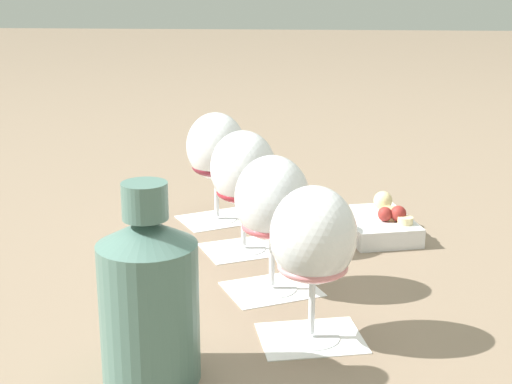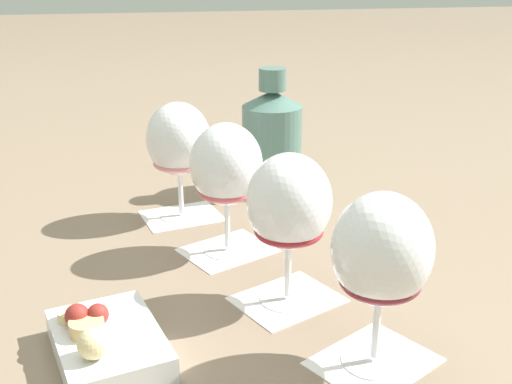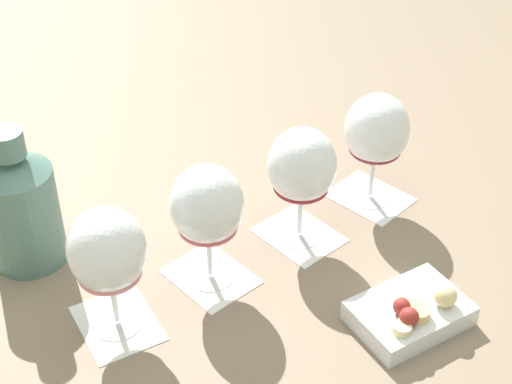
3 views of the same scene
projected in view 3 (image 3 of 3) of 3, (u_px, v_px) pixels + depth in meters
The scene contains 11 objects.
ground_plane at pixel (258, 256), 1.12m from camera, with size 8.00×8.00×0.00m, color #7F6B56.
tasting_card_0 at pixel (118, 323), 1.01m from camera, with size 0.12×0.13×0.00m.
tasting_card_1 at pixel (210, 276), 1.09m from camera, with size 0.13×0.15×0.00m.
tasting_card_2 at pixel (299, 235), 1.16m from camera, with size 0.13×0.15×0.00m.
tasting_card_3 at pixel (370, 197), 1.23m from camera, with size 0.14×0.15×0.00m.
wine_glass_0 at pixel (107, 254), 0.94m from camera, with size 0.10×0.10×0.18m.
wine_glass_1 at pixel (207, 209), 1.02m from camera, with size 0.10×0.10×0.18m.
wine_glass_2 at pixel (302, 169), 1.09m from camera, with size 0.10×0.10×0.18m.
wine_glass_3 at pixel (376, 134), 1.16m from camera, with size 0.10×0.10×0.18m.
ceramic_vase at pixel (21, 206), 1.07m from camera, with size 0.10×0.10×0.21m.
snack_dish at pixel (411, 312), 1.00m from camera, with size 0.17×0.13×0.06m.
Camera 3 is at (-0.25, -0.81, 0.74)m, focal length 55.00 mm.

